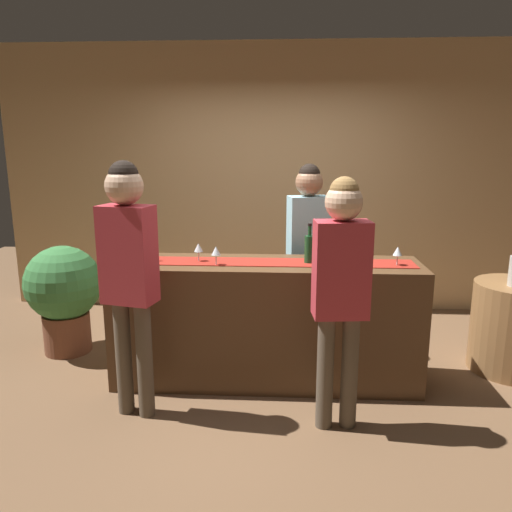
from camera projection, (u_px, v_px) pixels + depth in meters
name	position (u px, v px, depth m)	size (l,w,h in m)	color
ground_plane	(266.00, 378.00, 3.99)	(10.00, 10.00, 0.00)	brown
back_wall	(273.00, 180.00, 5.53)	(6.00, 0.12, 2.90)	tan
bar_counter	(266.00, 322.00, 3.89)	(2.35, 0.60, 0.96)	#543821
counter_runner_cloth	(266.00, 262.00, 3.78)	(2.24, 0.28, 0.01)	maroon
wine_bottle_amber	(137.00, 246.00, 3.82)	(0.07, 0.07, 0.30)	brown
wine_bottle_green	(309.00, 248.00, 3.75)	(0.07, 0.07, 0.30)	#194723
wine_glass_near_customer	(398.00, 252.00, 3.66)	(0.07, 0.07, 0.14)	silver
wine_glass_mid_counter	(199.00, 248.00, 3.80)	(0.07, 0.07, 0.14)	silver
wine_glass_far_end	(216.00, 251.00, 3.67)	(0.07, 0.07, 0.14)	silver
bartender	(308.00, 239.00, 4.31)	(0.38, 0.27, 1.68)	#26262B
customer_sipping	(341.00, 279.00, 3.11)	(0.36, 0.23, 1.65)	brown
customer_browsing	(129.00, 262.00, 3.25)	(0.38, 0.27, 1.74)	brown
potted_plant_tall	(64.00, 292.00, 4.41)	(0.66, 0.66, 0.97)	brown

